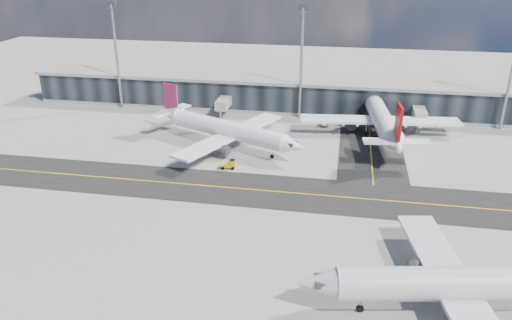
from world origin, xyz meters
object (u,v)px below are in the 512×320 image
object	(u,v)px
airliner_near	(472,284)
service_van	(325,122)
airliner_redtail	(381,118)
airliner_af	(225,129)
baggage_tug	(229,164)

from	to	relation	value
airliner_near	service_van	world-z (taller)	airliner_near
airliner_redtail	airliner_near	world-z (taller)	airliner_redtail
airliner_af	baggage_tug	size ratio (longest dim) A/B	11.91
airliner_af	service_van	world-z (taller)	airliner_af
airliner_redtail	baggage_tug	world-z (taller)	airliner_redtail
airliner_af	airliner_near	size ratio (longest dim) A/B	0.90
baggage_tug	airliner_near	bearing A→B (deg)	39.14
airliner_redtail	baggage_tug	size ratio (longest dim) A/B	13.91
airliner_near	baggage_tug	bearing A→B (deg)	36.27
airliner_af	airliner_redtail	distance (m)	37.00
service_van	airliner_af	bearing A→B (deg)	-129.42
airliner_af	service_van	bearing A→B (deg)	155.53
airliner_near	service_van	size ratio (longest dim) A/B	8.55
airliner_redtail	service_van	xyz separation A→B (m)	(-13.19, 5.82, -3.69)
service_van	baggage_tug	bearing A→B (deg)	-110.33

